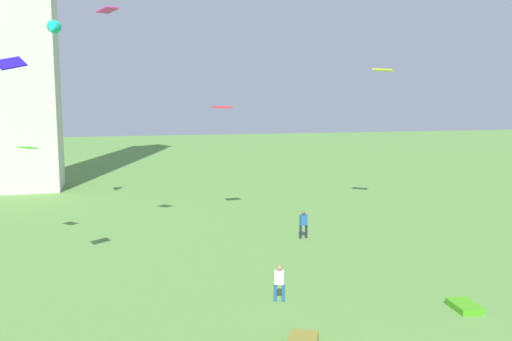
{
  "coord_description": "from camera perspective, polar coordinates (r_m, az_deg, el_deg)",
  "views": [
    {
      "loc": [
        -9.15,
        -10.13,
        8.4
      ],
      "look_at": [
        -2.31,
        15.5,
        4.92
      ],
      "focal_mm": 37.64,
      "sensor_mm": 36.0,
      "label": 1
    }
  ],
  "objects": [
    {
      "name": "kite_flying_3",
      "position": [
        37.56,
        -3.61,
        6.74
      ],
      "size": [
        1.38,
        1.06,
        0.14
      ],
      "rotation": [
        0.0,
        0.0,
        0.15
      ],
      "color": "red"
    },
    {
      "name": "person_0",
      "position": [
        33.03,
        5.07,
        -5.56
      ],
      "size": [
        0.53,
        0.28,
        1.7
      ],
      "rotation": [
        0.0,
        0.0,
        0.05
      ],
      "color": "#1E2333",
      "rests_on": "ground_plane"
    },
    {
      "name": "person_2",
      "position": [
        22.94,
        2.49,
        -11.66
      ],
      "size": [
        0.46,
        0.37,
        1.55
      ],
      "rotation": [
        0.0,
        0.0,
        5.89
      ],
      "color": "#235693",
      "rests_on": "ground_plane"
    },
    {
      "name": "kite_bundle_1",
      "position": [
        23.89,
        21.31,
        -13.29
      ],
      "size": [
        1.09,
        1.49,
        0.26
      ],
      "primitive_type": "cube",
      "rotation": [
        0.0,
        0.0,
        4.61
      ],
      "color": "#45A01B",
      "rests_on": "ground_plane"
    },
    {
      "name": "kite_flying_2",
      "position": [
        41.58,
        13.37,
        10.35
      ],
      "size": [
        1.75,
        1.69,
        0.22
      ],
      "rotation": [
        0.0,
        0.0,
        2.44
      ],
      "color": "yellow"
    },
    {
      "name": "kite_flying_5",
      "position": [
        30.76,
        -15.51,
        16.13
      ],
      "size": [
        1.27,
        1.37,
        0.24
      ],
      "rotation": [
        0.0,
        0.0,
        2.15
      ],
      "color": "#DE2BA6"
    },
    {
      "name": "kite_flying_0",
      "position": [
        23.95,
        -24.64,
        10.33
      ],
      "size": [
        1.27,
        1.04,
        0.64
      ],
      "rotation": [
        0.0,
        0.0,
        3.68
      ],
      "color": "#2011D9"
    },
    {
      "name": "kite_flying_1",
      "position": [
        40.31,
        -20.82,
        13.87
      ],
      "size": [
        1.09,
        1.67,
        1.38
      ],
      "rotation": [
        0.0,
        0.0,
        6.2
      ],
      "color": "#12B69B"
    },
    {
      "name": "kite_flying_4",
      "position": [
        33.26,
        -23.1,
        2.25
      ],
      "size": [
        1.18,
        1.22,
        0.12
      ],
      "rotation": [
        0.0,
        0.0,
        5.41
      ],
      "color": "#26BF04"
    }
  ]
}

